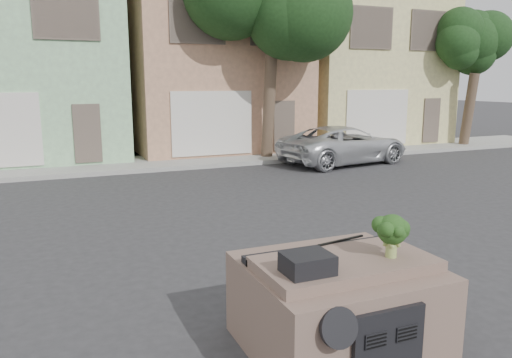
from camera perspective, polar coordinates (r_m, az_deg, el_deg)
ground_plane at (r=8.55m, az=-1.80°, el=-9.43°), size 120.00×120.00×0.00m
sidewalk at (r=18.43m, az=-13.72°, el=1.65°), size 40.00×3.00×0.15m
townhouse_mint at (r=21.99m, az=-25.20°, el=12.09°), size 7.20×8.20×7.55m
townhouse_tan at (r=23.04m, az=-5.76°, el=12.97°), size 7.20×8.20×7.55m
townhouse_beige at (r=26.27m, az=10.45°, el=12.61°), size 7.20×8.20×7.55m
silver_pickup at (r=18.82m, az=9.97°, el=1.76°), size 5.35×3.11×1.40m
tree_near at (r=19.03m, az=1.57°, el=14.86°), size 4.40×4.00×8.50m
tree_far at (r=24.86m, az=23.37°, el=10.20°), size 3.20×3.00×6.00m
car_dashboard at (r=5.85m, az=9.19°, el=-13.67°), size 2.00×1.80×1.12m
instrument_hump at (r=5.05m, az=5.91°, el=-9.60°), size 0.48×0.38×0.20m
wiper_arm at (r=6.09m, az=9.70°, el=-6.93°), size 0.69×0.15×0.02m
broccoli at (r=5.61m, az=15.28°, el=-6.24°), size 0.49×0.49×0.49m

